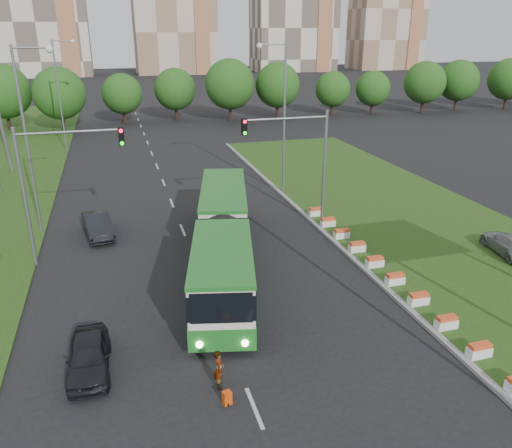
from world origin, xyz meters
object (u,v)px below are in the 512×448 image
object	(u,v)px
car_left_near	(89,356)
shopping_trolley	(227,398)
car_left_far	(98,225)
traffic_mast_left	(53,174)
articulated_bus	(220,237)
pedestrian	(219,369)
car_median	(510,244)
traffic_mast_median	(302,153)

from	to	relation	value
car_left_near	shopping_trolley	distance (m)	5.92
car_left_near	car_left_far	bearing A→B (deg)	90.12
traffic_mast_left	articulated_bus	size ratio (longest dim) A/B	0.44
traffic_mast_left	car_left_near	xyz separation A→B (m)	(1.65, -11.12, -4.67)
traffic_mast_left	car_left_far	xyz separation A→B (m)	(1.87, 3.54, -4.61)
traffic_mast_left	car_left_near	world-z (taller)	traffic_mast_left
traffic_mast_left	pedestrian	bearing A→B (deg)	-64.57
traffic_mast_left	car_left_near	bearing A→B (deg)	-81.57
car_median	shopping_trolley	bearing A→B (deg)	31.94
car_median	pedestrian	bearing A→B (deg)	29.20
articulated_bus	pedestrian	distance (m)	10.65
shopping_trolley	articulated_bus	bearing A→B (deg)	64.34
traffic_mast_left	shopping_trolley	xyz separation A→B (m)	(6.48, -14.52, -5.09)
car_left_far	shopping_trolley	size ratio (longest dim) A/B	8.53
articulated_bus	traffic_mast_median	bearing A→B (deg)	45.62
traffic_mast_left	car_median	bearing A→B (deg)	-14.52
car_left_far	car_median	distance (m)	25.94
traffic_mast_median	car_left_near	bearing A→B (deg)	-138.10
traffic_mast_left	shopping_trolley	world-z (taller)	traffic_mast_left
car_left_far	shopping_trolley	bearing A→B (deg)	-84.52
car_left_near	shopping_trolley	size ratio (longest dim) A/B	7.59
pedestrian	car_median	bearing A→B (deg)	-63.76
traffic_mast_median	car_left_far	bearing A→B (deg)	169.16
traffic_mast_left	car_median	xyz separation A→B (m)	(25.72, -6.66, -4.56)
traffic_mast_median	pedestrian	size ratio (longest dim) A/B	5.04
traffic_mast_left	car_left_far	distance (m)	6.11
articulated_bus	car_median	bearing A→B (deg)	1.21
car_median	car_left_far	bearing A→B (deg)	-13.43
pedestrian	traffic_mast_left	bearing A→B (deg)	32.22
car_left_far	shopping_trolley	world-z (taller)	car_left_far
car_left_far	car_median	world-z (taller)	car_left_far
car_median	pedestrian	size ratio (longest dim) A/B	2.78
car_left_far	pedestrian	bearing A→B (deg)	-83.91
traffic_mast_median	pedestrian	distance (m)	17.52
shopping_trolley	car_left_far	bearing A→B (deg)	89.74
articulated_bus	shopping_trolley	world-z (taller)	articulated_bus
car_left_far	car_median	size ratio (longest dim) A/B	1.02
car_median	shopping_trolley	world-z (taller)	car_median
shopping_trolley	car_median	bearing A→B (deg)	7.62
car_median	traffic_mast_left	bearing A→B (deg)	-4.78
traffic_mast_left	shopping_trolley	size ratio (longest dim) A/B	15.13
traffic_mast_left	pedestrian	xyz separation A→B (m)	(6.41, -13.48, -4.56)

